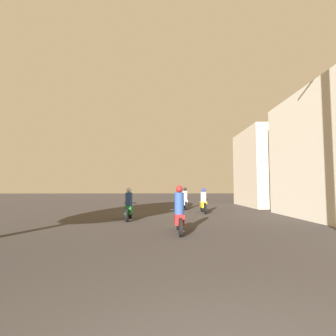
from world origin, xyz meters
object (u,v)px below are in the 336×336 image
Objects in this scene: motorcycle_yellow at (203,203)px; building_right_far at (278,168)px; motorcycle_silver at (185,200)px; motorcycle_red at (179,214)px; motorcycle_green at (129,207)px.

motorcycle_yellow is 9.01m from building_right_far.
motorcycle_silver is 0.32× the size of building_right_far.
motorcycle_red is 0.32× the size of building_right_far.
motorcycle_red reaches higher than motorcycle_silver.
motorcycle_green is 5.20m from motorcycle_yellow.
motorcycle_silver is (3.13, 6.08, -0.01)m from motorcycle_green.
motorcycle_red is 9.56m from motorcycle_silver.
motorcycle_red is at bearing -125.86° from building_right_far.
motorcycle_silver is 8.50m from building_right_far.
building_right_far is at bearing 15.68° from motorcycle_silver.
motorcycle_silver is at bearing 61.87° from motorcycle_green.
motorcycle_green is 0.30× the size of building_right_far.
motorcycle_green is at bearing -141.47° from building_right_far.
motorcycle_green is 0.95× the size of motorcycle_yellow.
motorcycle_green is (-2.13, 3.43, -0.03)m from motorcycle_red.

